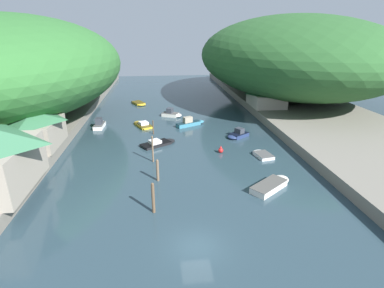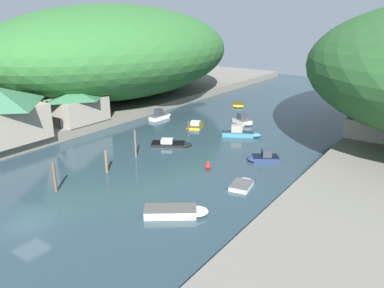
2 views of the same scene
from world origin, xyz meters
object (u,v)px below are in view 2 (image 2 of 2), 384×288
channel_buoy_near (208,166)px  boathouse_shed (78,105)px  boat_navy_launch (243,121)px  boat_far_right_bank (161,116)px  right_bank_cottage (376,121)px  boat_moored_right (243,184)px  boat_mid_channel (178,211)px  boat_near_quay (196,124)px  boat_cabin_cruiser (238,105)px  person_on_quay (61,122)px  boat_yellow_tender (262,157)px  boat_small_dinghy (172,144)px  boat_red_skiff (241,133)px

channel_buoy_near → boathouse_shed: bearing=176.0°
boat_navy_launch → boat_far_right_bank: size_ratio=0.94×
right_bank_cottage → boat_moored_right: 23.80m
boathouse_shed → boat_navy_launch: 26.21m
boat_mid_channel → boat_near_quay: bearing=174.7°
boat_cabin_cruiser → boat_navy_launch: bearing=96.1°
boat_mid_channel → person_on_quay: size_ratio=3.33×
boat_moored_right → boat_navy_launch: bearing=107.2°
boat_mid_channel → boat_cabin_cruiser: (-16.44, 40.76, -0.12)m
person_on_quay → boat_navy_launch: bearing=-41.6°
boat_moored_right → channel_buoy_near: (-5.40, 1.72, 0.18)m
boat_near_quay → boat_far_right_bank: 7.41m
person_on_quay → boat_far_right_bank: bearing=-18.2°
boat_moored_right → boat_cabin_cruiser: 36.96m
boat_yellow_tender → person_on_quay: person_on_quay is taller
right_bank_cottage → boat_yellow_tender: right_bank_cottage is taller
boathouse_shed → boat_cabin_cruiser: bearing=67.4°
boat_small_dinghy → boat_far_right_bank: 14.27m
boat_small_dinghy → boat_near_quay: 10.21m
boat_cabin_cruiser → boat_red_skiff: (10.05, -17.31, 0.28)m
boat_mid_channel → person_on_quay: (-26.97, 7.77, 2.04)m
boat_navy_launch → boat_mid_channel: bearing=43.3°
boathouse_shed → right_bank_cottage: 42.70m
boat_moored_right → boat_mid_channel: boat_mid_channel is taller
right_bank_cottage → channel_buoy_near: size_ratio=7.84×
boat_cabin_cruiser → person_on_quay: 34.70m
boat_small_dinghy → boat_near_quay: size_ratio=1.04×
boat_navy_launch → boat_red_skiff: bearing=51.4°
boat_yellow_tender → boat_far_right_bank: boat_far_right_bank is taller
boat_navy_launch → boat_moored_right: (11.21, -21.19, -0.28)m
boathouse_shed → right_bank_cottage: size_ratio=1.00×
boat_yellow_tender → boat_mid_channel: bearing=144.2°
person_on_quay → right_bank_cottage: bearing=-61.2°
boat_yellow_tender → boat_far_right_bank: 24.16m
boathouse_shed → boat_far_right_bank: 14.11m
boat_near_quay → boat_cabin_cruiser: bearing=70.1°
boat_yellow_tender → boat_red_skiff: boat_red_skiff is taller
boathouse_shed → boat_yellow_tender: size_ratio=1.98×
boat_far_right_bank → boat_red_skiff: size_ratio=0.81×
channel_buoy_near → boat_small_dinghy: bearing=154.1°
boat_navy_launch → boat_far_right_bank: (-13.03, -5.40, 0.03)m
boat_near_quay → boat_mid_channel: size_ratio=0.98×
boat_yellow_tender → boat_red_skiff: bearing=8.7°
boat_near_quay → boat_mid_channel: 28.57m
boat_moored_right → person_on_quay: (-28.74, -0.82, 2.17)m
boat_mid_channel → boat_red_skiff: 24.30m
boat_red_skiff → boat_cabin_cruiser: bearing=-177.5°
boathouse_shed → boat_near_quay: size_ratio=1.49×
boat_near_quay → boat_navy_launch: size_ratio=1.29×
person_on_quay → boat_near_quay: bearing=-38.9°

